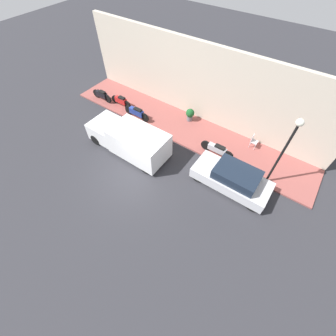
% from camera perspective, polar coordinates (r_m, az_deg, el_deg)
% --- Properties ---
extents(ground_plane, '(60.00, 60.00, 0.00)m').
position_cam_1_polar(ground_plane, '(13.19, -8.61, -2.35)').
color(ground_plane, '#2D2D33').
extents(sidewalk, '(3.08, 17.86, 0.11)m').
position_cam_1_polar(sidewalk, '(15.98, 3.93, 10.30)').
color(sidewalk, '#934C47').
rests_on(sidewalk, ground_plane).
extents(building_facade, '(0.30, 17.86, 5.16)m').
position_cam_1_polar(building_facade, '(15.73, 8.01, 20.52)').
color(building_facade, beige).
rests_on(building_facade, ground_plane).
extents(parked_car, '(1.78, 4.22, 1.39)m').
position_cam_1_polar(parked_car, '(12.66, 16.05, -2.53)').
color(parked_car, silver).
rests_on(parked_car, ground_plane).
extents(delivery_van, '(2.02, 5.31, 1.81)m').
position_cam_1_polar(delivery_van, '(14.03, -9.91, 7.32)').
color(delivery_van, white).
rests_on(delivery_van, ground_plane).
extents(scooter_silver, '(0.30, 2.16, 0.78)m').
position_cam_1_polar(scooter_silver, '(14.05, 12.37, 4.67)').
color(scooter_silver, '#B7B7BF').
rests_on(scooter_silver, sidewalk).
extents(motorcycle_red, '(0.30, 1.83, 0.78)m').
position_cam_1_polar(motorcycle_red, '(17.93, -11.84, 16.37)').
color(motorcycle_red, '#B21E1E').
rests_on(motorcycle_red, sidewalk).
extents(motorcycle_blue, '(0.30, 2.13, 0.83)m').
position_cam_1_polar(motorcycle_blue, '(16.54, -7.96, 13.81)').
color(motorcycle_blue, navy).
rests_on(motorcycle_blue, sidewalk).
extents(motorcycle_black, '(0.30, 1.87, 0.80)m').
position_cam_1_polar(motorcycle_black, '(18.90, -16.44, 17.38)').
color(motorcycle_black, black).
rests_on(motorcycle_black, sidewalk).
extents(streetlamp, '(0.36, 0.36, 4.41)m').
position_cam_1_polar(streetlamp, '(11.83, 28.17, 5.58)').
color(streetlamp, black).
rests_on(streetlamp, sidewalk).
extents(potted_plant, '(0.59, 0.59, 0.90)m').
position_cam_1_polar(potted_plant, '(16.23, 5.61, 13.46)').
color(potted_plant, slate).
rests_on(potted_plant, sidewalk).
extents(cafe_chair, '(0.40, 0.40, 0.89)m').
position_cam_1_polar(cafe_chair, '(15.13, 20.87, 6.53)').
color(cafe_chair, silver).
rests_on(cafe_chair, sidewalk).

